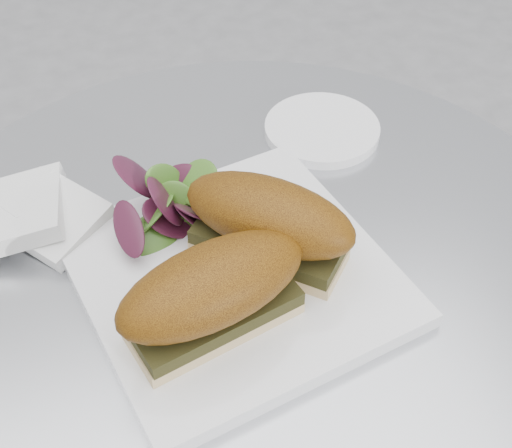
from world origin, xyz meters
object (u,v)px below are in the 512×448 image
Objects in this scene: sandwich_left at (213,292)px; saucer at (322,129)px; sandwich_right at (269,222)px; plate at (234,275)px.

saucer is (0.19, 0.23, -0.05)m from sandwich_left.
sandwich_left and sandwich_right have the same top height.
sandwich_left is 1.09× the size of sandwich_right.
plate is 1.48× the size of sandwich_left.
saucer is at bearing 48.11° from plate.
sandwich_left is at bearing -129.84° from saucer.
sandwich_left is 0.09m from sandwich_right.
plate is 0.06m from sandwich_right.
plate is at bearing -131.89° from saucer.
plate reaches higher than saucer.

